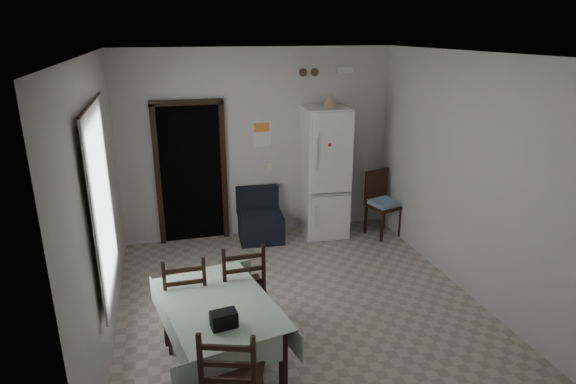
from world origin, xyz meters
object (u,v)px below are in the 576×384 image
at_px(navy_seat, 261,216).
at_px(dining_chair_near_head, 233,378).
at_px(fridge, 324,173).
at_px(corner_chair, 384,204).
at_px(dining_chair_far_left, 186,298).
at_px(dining_table, 220,336).
at_px(dining_chair_far_right, 241,286).

height_order(navy_seat, dining_chair_near_head, dining_chair_near_head).
relative_size(fridge, corner_chair, 1.96).
bearing_deg(fridge, navy_seat, -176.05).
bearing_deg(dining_chair_far_left, navy_seat, -118.20).
bearing_deg(corner_chair, dining_table, -154.99).
bearing_deg(dining_chair_near_head, navy_seat, -86.31).
relative_size(navy_seat, corner_chair, 0.78).
relative_size(fridge, dining_chair_near_head, 1.90).
bearing_deg(dining_chair_near_head, dining_chair_far_right, -83.54).
relative_size(dining_chair_far_left, dining_chair_far_right, 0.95).
distance_m(navy_seat, corner_chair, 1.95).
xyz_separation_m(navy_seat, dining_chair_near_head, (-0.99, -3.68, 0.13)).
relative_size(navy_seat, dining_chair_near_head, 0.75).
xyz_separation_m(navy_seat, dining_chair_far_left, (-1.28, -2.34, 0.11)).
distance_m(fridge, dining_chair_far_left, 3.32).
height_order(navy_seat, dining_chair_far_right, dining_chair_far_right).
xyz_separation_m(corner_chair, dining_chair_far_left, (-3.20, -2.02, -0.00)).
height_order(corner_chair, dining_chair_far_left, corner_chair).
bearing_deg(dining_chair_near_head, fridge, -99.93).
bearing_deg(fridge, dining_table, -121.17).
relative_size(fridge, dining_chair_far_right, 1.87).
xyz_separation_m(dining_table, dining_chair_near_head, (0.01, -0.80, 0.16)).
height_order(navy_seat, dining_chair_far_left, dining_chair_far_left).
height_order(fridge, dining_chair_far_left, fridge).
bearing_deg(dining_table, dining_chair_far_right, 50.19).
bearing_deg(navy_seat, corner_chair, -5.58).
distance_m(dining_table, dining_chair_far_left, 0.63).
height_order(fridge, dining_chair_far_right, fridge).
bearing_deg(corner_chair, fridge, 144.00).
bearing_deg(fridge, dining_chair_near_head, -114.78).
distance_m(corner_chair, dining_chair_near_head, 4.45).
bearing_deg(dining_chair_far_left, dining_table, 117.14).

